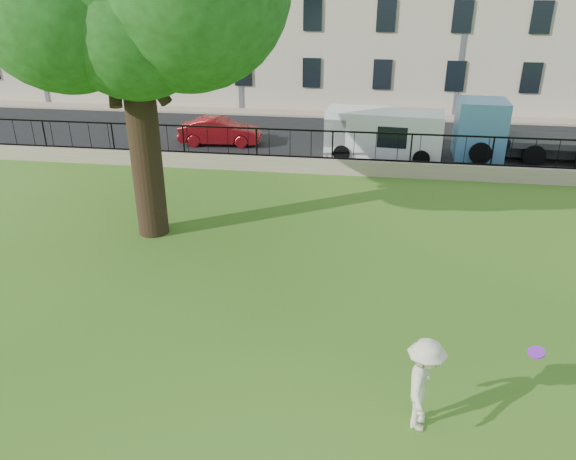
% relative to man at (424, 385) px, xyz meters
% --- Properties ---
extents(ground, '(120.00, 120.00, 0.00)m').
position_rel_man_xyz_m(ground, '(-2.50, 1.40, -0.88)').
color(ground, '#335E16').
rests_on(ground, ground).
extents(retaining_wall, '(50.00, 0.40, 0.60)m').
position_rel_man_xyz_m(retaining_wall, '(-2.50, 13.40, -0.58)').
color(retaining_wall, gray).
rests_on(retaining_wall, ground).
extents(iron_railing, '(50.00, 0.05, 1.13)m').
position_rel_man_xyz_m(iron_railing, '(-2.50, 13.40, 0.27)').
color(iron_railing, black).
rests_on(iron_railing, retaining_wall).
extents(street, '(60.00, 9.00, 0.01)m').
position_rel_man_xyz_m(street, '(-2.50, 18.10, -0.88)').
color(street, black).
rests_on(street, ground).
extents(sidewalk, '(60.00, 1.40, 0.12)m').
position_rel_man_xyz_m(sidewalk, '(-2.50, 23.30, -0.82)').
color(sidewalk, gray).
rests_on(sidewalk, ground).
extents(man, '(0.84, 1.23, 1.76)m').
position_rel_man_xyz_m(man, '(0.00, 0.00, 0.00)').
color(man, beige).
rests_on(man, ground).
extents(frisbee, '(0.35, 0.36, 0.12)m').
position_rel_man_xyz_m(frisbee, '(1.68, -0.00, 0.85)').
color(frisbee, purple).
extents(red_sedan, '(3.79, 1.56, 1.22)m').
position_rel_man_xyz_m(red_sedan, '(-7.90, 16.80, -0.27)').
color(red_sedan, maroon).
rests_on(red_sedan, street).
extents(white_van, '(4.95, 2.28, 2.02)m').
position_rel_man_xyz_m(white_van, '(-0.50, 15.80, 0.13)').
color(white_van, white).
rests_on(white_van, street).
extents(blue_truck, '(5.87, 2.27, 2.43)m').
position_rel_man_xyz_m(blue_truck, '(5.43, 16.46, 0.34)').
color(blue_truck, '#5390C3').
rests_on(blue_truck, street).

